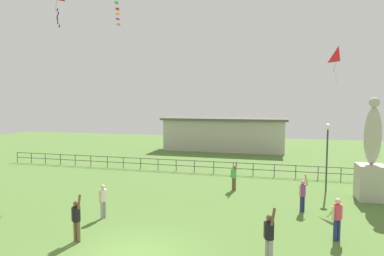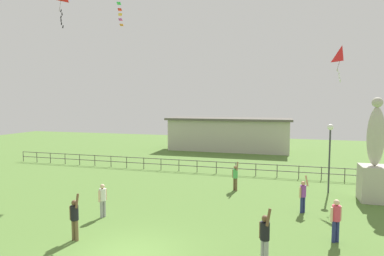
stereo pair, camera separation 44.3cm
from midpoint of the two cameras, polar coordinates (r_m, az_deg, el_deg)
statue_monument at (r=20.62m, az=30.29°, el=-5.85°), size 1.46×1.46×5.79m
lamppost at (r=21.08m, az=23.93°, el=-2.42°), size 0.36×0.36×4.21m
person_0 at (r=11.73m, az=13.96°, el=-18.13°), size 0.43×0.50×2.03m
person_1 at (r=20.33m, az=8.36°, el=-8.46°), size 0.42×0.38×1.86m
person_2 at (r=17.27m, az=19.88°, el=-11.03°), size 0.46×0.42×1.88m
person_3 at (r=14.33m, az=25.12°, el=-14.28°), size 0.45×0.33×1.72m
person_4 at (r=13.94m, az=-19.32°, el=-14.70°), size 0.50×0.34×1.95m
person_5 at (r=16.20m, az=-14.87°, el=-12.01°), size 0.30×0.47×1.62m
kite_0 at (r=23.43m, az=25.64°, el=11.58°), size 0.80×0.83×2.37m
waterfront_railing at (r=25.12m, az=3.30°, el=-6.60°), size 36.01×0.06×0.95m
pavilion_building at (r=36.68m, az=6.85°, el=-1.07°), size 13.94×4.33×3.71m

